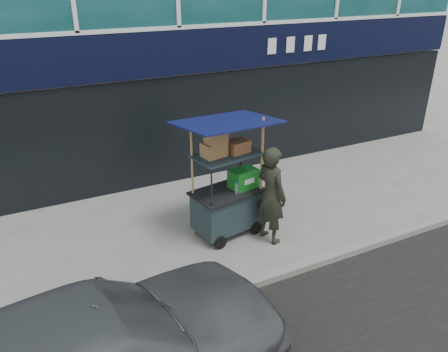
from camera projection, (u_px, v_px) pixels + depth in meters
ground at (273, 270)px, 7.12m from camera, size 80.00×80.00×0.00m
curb at (280, 274)px, 6.93m from camera, size 80.00×0.18×0.12m
vendor_cart at (228, 195)px, 7.84m from camera, size 1.84×1.44×2.25m
vendor_man at (271, 195)px, 7.59m from camera, size 0.55×0.73×1.79m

